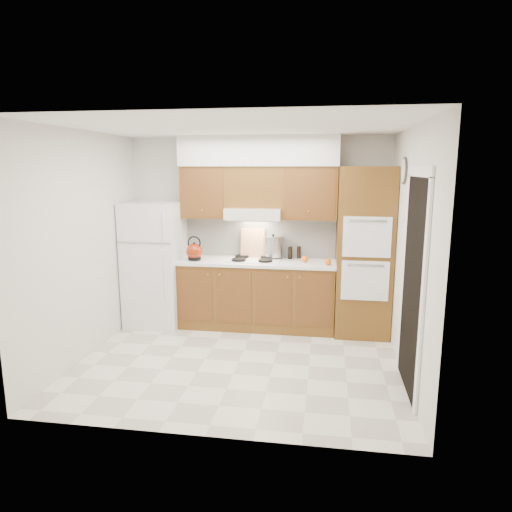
{
  "coord_description": "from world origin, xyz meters",
  "views": [
    {
      "loc": [
        0.94,
        -4.81,
        2.19
      ],
      "look_at": [
        0.13,
        0.45,
        1.15
      ],
      "focal_mm": 32.0,
      "sensor_mm": 36.0,
      "label": 1
    }
  ],
  "objects_px": {
    "stock_pot": "(273,247)",
    "oven_cabinet": "(364,252)",
    "fridge": "(155,264)",
    "kettle": "(194,252)"
  },
  "relations": [
    {
      "from": "fridge",
      "to": "oven_cabinet",
      "type": "distance_m",
      "value": 2.86
    },
    {
      "from": "oven_cabinet",
      "to": "stock_pot",
      "type": "bearing_deg",
      "value": 170.88
    },
    {
      "from": "fridge",
      "to": "kettle",
      "type": "bearing_deg",
      "value": -4.9
    },
    {
      "from": "fridge",
      "to": "kettle",
      "type": "distance_m",
      "value": 0.62
    },
    {
      "from": "fridge",
      "to": "kettle",
      "type": "relative_size",
      "value": 7.77
    },
    {
      "from": "oven_cabinet",
      "to": "stock_pot",
      "type": "distance_m",
      "value": 1.23
    },
    {
      "from": "stock_pot",
      "to": "oven_cabinet",
      "type": "bearing_deg",
      "value": -9.12
    },
    {
      "from": "fridge",
      "to": "oven_cabinet",
      "type": "bearing_deg",
      "value": 0.7
    },
    {
      "from": "kettle",
      "to": "stock_pot",
      "type": "relative_size",
      "value": 0.8
    },
    {
      "from": "oven_cabinet",
      "to": "kettle",
      "type": "bearing_deg",
      "value": -177.84
    }
  ]
}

